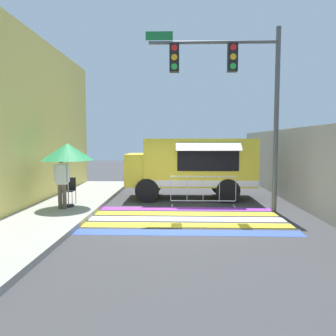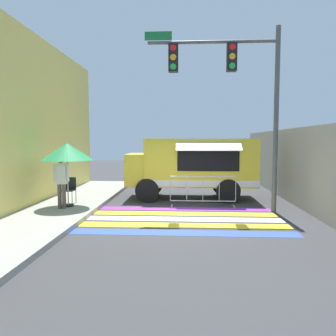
# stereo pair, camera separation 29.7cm
# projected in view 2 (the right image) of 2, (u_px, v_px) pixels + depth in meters

# --- Properties ---
(ground_plane) EXTENTS (60.00, 60.00, 0.00)m
(ground_plane) POSITION_uv_depth(u_px,v_px,m) (178.00, 217.00, 10.27)
(ground_plane) COLOR #38383A
(sidewalk_left) EXTENTS (4.40, 16.00, 0.15)m
(sidewalk_left) POSITION_uv_depth(u_px,v_px,m) (24.00, 213.00, 10.54)
(sidewalk_left) COLOR #99968E
(sidewalk_left) RESTS_ON ground_plane
(building_left_facade) EXTENTS (0.25, 16.00, 6.25)m
(building_left_facade) POSITION_uv_depth(u_px,v_px,m) (10.00, 118.00, 10.31)
(building_left_facade) COLOR #E5D166
(building_left_facade) RESTS_ON ground_plane
(concrete_wall_right) EXTENTS (0.20, 16.00, 2.89)m
(concrete_wall_right) POSITION_uv_depth(u_px,v_px,m) (291.00, 165.00, 12.89)
(concrete_wall_right) COLOR #A39E93
(concrete_wall_right) RESTS_ON ground_plane
(crosswalk_painted) EXTENTS (6.40, 3.60, 0.01)m
(crosswalk_painted) POSITION_uv_depth(u_px,v_px,m) (178.00, 219.00, 10.06)
(crosswalk_painted) COLOR #334FB2
(crosswalk_painted) RESTS_ON ground_plane
(food_truck) EXTENTS (5.24, 2.58, 2.49)m
(food_truck) POSITION_uv_depth(u_px,v_px,m) (190.00, 164.00, 13.59)
(food_truck) COLOR yellow
(food_truck) RESTS_ON ground_plane
(traffic_signal_pole) EXTENTS (4.44, 0.29, 6.12)m
(traffic_signal_pole) POSITION_uv_depth(u_px,v_px,m) (233.00, 81.00, 10.78)
(traffic_signal_pole) COLOR #515456
(traffic_signal_pole) RESTS_ON ground_plane
(patio_umbrella) EXTENTS (1.75, 1.75, 2.18)m
(patio_umbrella) POSITION_uv_depth(u_px,v_px,m) (67.00, 152.00, 11.14)
(patio_umbrella) COLOR black
(patio_umbrella) RESTS_ON sidewalk_left
(folding_chair) EXTENTS (0.43, 0.43, 0.93)m
(folding_chair) POSITION_uv_depth(u_px,v_px,m) (69.00, 188.00, 11.84)
(folding_chair) COLOR #4C4C51
(folding_chair) RESTS_ON sidewalk_left
(vendor_person) EXTENTS (0.53, 0.23, 1.76)m
(vendor_person) POSITION_uv_depth(u_px,v_px,m) (61.00, 179.00, 10.83)
(vendor_person) COLOR brown
(vendor_person) RESTS_ON sidewalk_left
(barricade_front) EXTENTS (2.40, 0.44, 1.12)m
(barricade_front) POSITION_uv_depth(u_px,v_px,m) (203.00, 191.00, 11.97)
(barricade_front) COLOR #B7BABF
(barricade_front) RESTS_ON ground_plane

